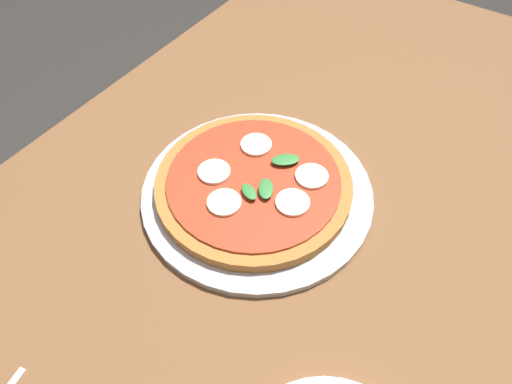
{
  "coord_description": "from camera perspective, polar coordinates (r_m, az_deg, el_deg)",
  "views": [
    {
      "loc": [
        0.4,
        0.24,
        1.33
      ],
      "look_at": [
        0.0,
        -0.02,
        0.76
      ],
      "focal_mm": 33.25,
      "sensor_mm": 36.0,
      "label": 1
    }
  ],
  "objects": [
    {
      "name": "dining_table",
      "position": [
        0.82,
        1.44,
        -5.45
      ],
      "size": [
        1.53,
        0.83,
        0.75
      ],
      "color": "brown",
      "rests_on": "ground_plane"
    },
    {
      "name": "ground_plane",
      "position": [
        1.41,
        0.9,
        -20.49
      ],
      "size": [
        6.0,
        6.0,
        0.0
      ],
      "primitive_type": "plane",
      "color": "#2D2B28"
    },
    {
      "name": "serving_tray",
      "position": [
        0.74,
        -0.0,
        -0.2
      ],
      "size": [
        0.36,
        0.36,
        0.01
      ],
      "primitive_type": "cylinder",
      "color": "#B2B2B7",
      "rests_on": "dining_table"
    },
    {
      "name": "pizza",
      "position": [
        0.73,
        -0.35,
        0.94
      ],
      "size": [
        0.31,
        0.31,
        0.03
      ],
      "color": "#B27033",
      "rests_on": "serving_tray"
    }
  ]
}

